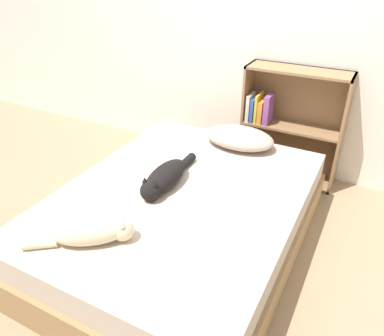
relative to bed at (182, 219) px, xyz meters
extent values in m
plane|color=#997F60|center=(0.00, 0.00, -0.21)|extent=(8.00, 8.00, 0.00)
cube|color=white|center=(0.00, 1.37, 1.04)|extent=(8.00, 0.06, 2.50)
cube|color=#99754C|center=(0.00, 0.00, -0.09)|extent=(1.45, 1.91, 0.24)
cube|color=#C1B2A3|center=(0.00, 0.00, 0.13)|extent=(1.40, 1.85, 0.18)
ellipsoid|color=#B29E8E|center=(0.08, 0.76, 0.29)|extent=(0.53, 0.33, 0.15)
ellipsoid|color=beige|center=(-0.18, -0.62, 0.28)|extent=(0.39, 0.34, 0.14)
sphere|color=beige|center=(-0.05, -0.52, 0.28)|extent=(0.12, 0.12, 0.12)
cone|color=beige|center=(-0.07, -0.49, 0.34)|extent=(0.04, 0.04, 0.03)
cone|color=beige|center=(-0.03, -0.55, 0.34)|extent=(0.04, 0.04, 0.03)
cylinder|color=beige|center=(-0.39, -0.77, 0.24)|extent=(0.17, 0.14, 0.05)
ellipsoid|color=black|center=(-0.13, 0.02, 0.28)|extent=(0.17, 0.42, 0.14)
sphere|color=black|center=(-0.12, -0.16, 0.28)|extent=(0.13, 0.13, 0.13)
cone|color=black|center=(-0.09, -0.16, 0.35)|extent=(0.04, 0.04, 0.03)
cone|color=black|center=(-0.16, -0.16, 0.35)|extent=(0.04, 0.04, 0.03)
cylinder|color=black|center=(-0.13, 0.30, 0.24)|extent=(0.06, 0.19, 0.06)
cube|color=#8E6B47|center=(-0.02, 1.20, 0.26)|extent=(0.02, 0.26, 0.95)
cube|color=#8E6B47|center=(0.76, 1.20, 0.26)|extent=(0.02, 0.26, 0.95)
cube|color=#8E6B47|center=(0.37, 1.20, -0.20)|extent=(0.80, 0.26, 0.02)
cube|color=#8E6B47|center=(0.37, 1.20, 0.73)|extent=(0.80, 0.26, 0.02)
cube|color=#8E6B47|center=(0.37, 1.20, 0.26)|extent=(0.76, 0.26, 0.02)
cube|color=#8E6B47|center=(0.37, 1.32, 0.26)|extent=(0.80, 0.02, 0.95)
cube|color=beige|center=(0.02, 1.16, 0.39)|extent=(0.03, 0.16, 0.22)
cube|color=#2D519E|center=(0.05, 1.16, 0.37)|extent=(0.03, 0.16, 0.19)
cube|color=gold|center=(0.09, 1.16, 0.39)|extent=(0.02, 0.16, 0.23)
cube|color=orange|center=(0.12, 1.16, 0.37)|extent=(0.04, 0.16, 0.19)
cube|color=#8C4C99|center=(0.17, 1.16, 0.39)|extent=(0.04, 0.16, 0.24)
camera|label=1|loc=(0.96, -1.68, 1.52)|focal=35.00mm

